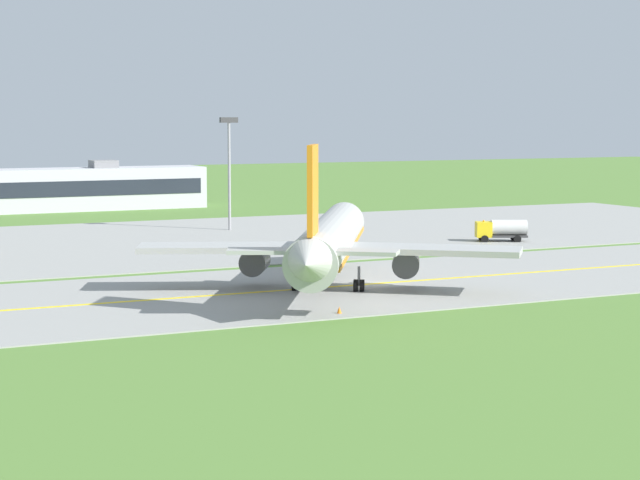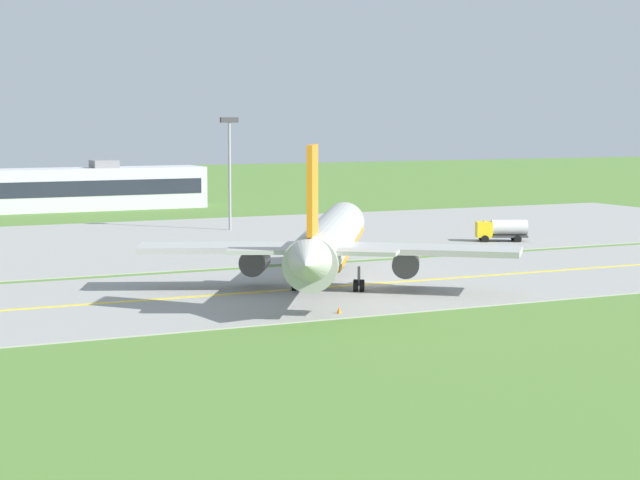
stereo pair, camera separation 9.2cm
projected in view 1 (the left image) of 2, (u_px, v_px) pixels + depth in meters
ground_plane at (372, 285)px, 99.15m from camera, size 500.00×500.00×0.00m
taxiway_strip at (372, 284)px, 99.14m from camera, size 240.00×28.00×0.10m
apron_pad at (282, 235)px, 141.07m from camera, size 140.00×52.00×0.10m
taxiway_centreline at (372, 284)px, 99.14m from camera, size 220.00×0.60×0.01m
airplane_lead at (330, 241)px, 96.24m from camera, size 29.73×35.68×12.70m
service_truck_fuel at (501, 229)px, 133.41m from camera, size 6.30×4.40×2.65m
terminal_building at (38, 190)px, 177.11m from camera, size 53.39×8.47×7.87m
apron_light_mast at (229, 159)px, 146.30m from camera, size 2.40×0.50×14.70m
traffic_cone_near_edge at (339, 311)px, 84.17m from camera, size 0.44×0.44×0.60m
traffic_cone_mid_edge at (319, 265)px, 110.15m from camera, size 0.44×0.44×0.60m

